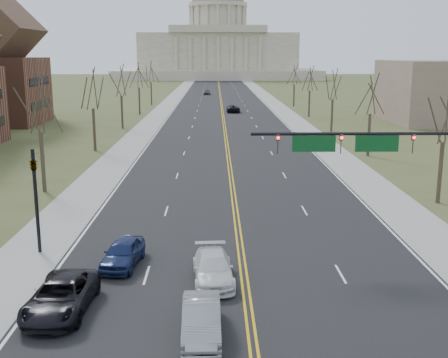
{
  "coord_description": "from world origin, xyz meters",
  "views": [
    {
      "loc": [
        -1.46,
        -17.05,
        11.11
      ],
      "look_at": [
        -0.87,
        19.17,
        3.0
      ],
      "focal_mm": 45.0,
      "sensor_mm": 36.0,
      "label": 1
    }
  ],
  "objects_px": {
    "car_sb_inner_lead": "(201,319)",
    "car_sb_outer_second": "(123,253)",
    "car_sb_inner_second": "(213,268)",
    "signal_mast": "(375,152)",
    "car_far_sb": "(207,92)",
    "car_far_nb": "(233,108)",
    "car_sb_outer_lead": "(61,296)",
    "signal_left": "(35,189)"
  },
  "relations": [
    {
      "from": "car_sb_inner_lead",
      "to": "car_sb_outer_second",
      "type": "height_order",
      "value": "car_sb_outer_second"
    },
    {
      "from": "car_sb_inner_second",
      "to": "signal_mast",
      "type": "bearing_deg",
      "value": 21.76
    },
    {
      "from": "signal_mast",
      "to": "car_far_sb",
      "type": "distance_m",
      "value": 127.2
    },
    {
      "from": "car_far_nb",
      "to": "car_sb_inner_second",
      "type": "bearing_deg",
      "value": 86.64
    },
    {
      "from": "car_far_nb",
      "to": "car_far_sb",
      "type": "relative_size",
      "value": 1.18
    },
    {
      "from": "car_sb_outer_lead",
      "to": "signal_left",
      "type": "bearing_deg",
      "value": 115.09
    },
    {
      "from": "car_sb_inner_lead",
      "to": "car_sb_outer_second",
      "type": "relative_size",
      "value": 1.03
    },
    {
      "from": "signal_mast",
      "to": "car_sb_inner_lead",
      "type": "relative_size",
      "value": 2.79
    },
    {
      "from": "signal_left",
      "to": "car_far_sb",
      "type": "bearing_deg",
      "value": 86.47
    },
    {
      "from": "signal_mast",
      "to": "signal_left",
      "type": "bearing_deg",
      "value": 180.0
    },
    {
      "from": "car_sb_inner_second",
      "to": "car_far_sb",
      "type": "height_order",
      "value": "car_far_sb"
    },
    {
      "from": "signal_left",
      "to": "signal_mast",
      "type": "bearing_deg",
      "value": -0.0
    },
    {
      "from": "signal_left",
      "to": "car_sb_inner_second",
      "type": "xyz_separation_m",
      "value": [
        9.92,
        -4.36,
        -3.02
      ]
    },
    {
      "from": "car_sb_inner_second",
      "to": "car_far_nb",
      "type": "relative_size",
      "value": 0.92
    },
    {
      "from": "signal_mast",
      "to": "car_sb_inner_second",
      "type": "height_order",
      "value": "signal_mast"
    },
    {
      "from": "car_sb_outer_lead",
      "to": "car_sb_outer_second",
      "type": "relative_size",
      "value": 1.26
    },
    {
      "from": "car_far_sb",
      "to": "car_sb_inner_lead",
      "type": "bearing_deg",
      "value": -88.36
    },
    {
      "from": "signal_left",
      "to": "car_sb_inner_lead",
      "type": "height_order",
      "value": "signal_left"
    },
    {
      "from": "car_sb_inner_second",
      "to": "car_sb_inner_lead",
      "type": "bearing_deg",
      "value": -98.69
    },
    {
      "from": "signal_left",
      "to": "car_far_nb",
      "type": "xyz_separation_m",
      "value": [
        13.57,
        78.55,
        -2.98
      ]
    },
    {
      "from": "signal_mast",
      "to": "car_sb_outer_lead",
      "type": "bearing_deg",
      "value": -153.99
    },
    {
      "from": "car_sb_inner_second",
      "to": "car_sb_outer_second",
      "type": "relative_size",
      "value": 1.12
    },
    {
      "from": "car_far_sb",
      "to": "car_sb_outer_second",
      "type": "bearing_deg",
      "value": -90.26
    },
    {
      "from": "car_sb_inner_second",
      "to": "signal_left",
      "type": "bearing_deg",
      "value": 152.28
    },
    {
      "from": "signal_mast",
      "to": "car_far_nb",
      "type": "relative_size",
      "value": 2.35
    },
    {
      "from": "signal_left",
      "to": "car_sb_inner_lead",
      "type": "distance_m",
      "value": 13.99
    },
    {
      "from": "car_sb_inner_lead",
      "to": "car_far_sb",
      "type": "bearing_deg",
      "value": 89.39
    },
    {
      "from": "car_sb_inner_second",
      "to": "car_far_sb",
      "type": "relative_size",
      "value": 1.08
    },
    {
      "from": "car_sb_outer_second",
      "to": "car_far_sb",
      "type": "distance_m",
      "value": 128.79
    },
    {
      "from": "signal_mast",
      "to": "car_sb_inner_second",
      "type": "xyz_separation_m",
      "value": [
        -9.03,
        -4.36,
        -5.06
      ]
    },
    {
      "from": "signal_mast",
      "to": "car_sb_inner_lead",
      "type": "xyz_separation_m",
      "value": [
        -9.48,
        -9.86,
        -5.03
      ]
    },
    {
      "from": "car_far_nb",
      "to": "car_sb_outer_second",
      "type": "bearing_deg",
      "value": 83.16
    },
    {
      "from": "signal_mast",
      "to": "car_far_sb",
      "type": "relative_size",
      "value": 2.76
    },
    {
      "from": "car_sb_inner_lead",
      "to": "signal_mast",
      "type": "bearing_deg",
      "value": 44.82
    },
    {
      "from": "car_sb_inner_lead",
      "to": "car_sb_outer_lead",
      "type": "bearing_deg",
      "value": 159.07
    },
    {
      "from": "signal_mast",
      "to": "car_sb_outer_second",
      "type": "bearing_deg",
      "value": -171.18
    },
    {
      "from": "car_sb_outer_second",
      "to": "car_far_sb",
      "type": "relative_size",
      "value": 0.96
    },
    {
      "from": "car_sb_inner_lead",
      "to": "car_far_nb",
      "type": "relative_size",
      "value": 0.84
    },
    {
      "from": "signal_mast",
      "to": "car_sb_inner_second",
      "type": "bearing_deg",
      "value": -154.24
    },
    {
      "from": "car_far_nb",
      "to": "car_far_sb",
      "type": "distance_m",
      "value": 48.41
    },
    {
      "from": "signal_mast",
      "to": "car_far_sb",
      "type": "xyz_separation_m",
      "value": [
        -11.14,
        126.61,
        -5.0
      ]
    },
    {
      "from": "signal_left",
      "to": "car_sb_outer_lead",
      "type": "bearing_deg",
      "value": -66.82
    }
  ]
}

